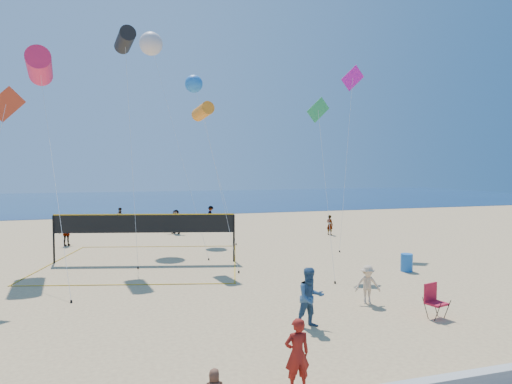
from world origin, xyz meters
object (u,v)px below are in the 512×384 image
object	(u,v)px
trash_barrel	(407,263)
volleyball_net	(144,229)
woman	(297,354)
camp_chair	(434,298)

from	to	relation	value
trash_barrel	volleyball_net	bearing A→B (deg)	153.77
trash_barrel	volleyball_net	size ratio (longest dim) A/B	0.07
woman	volleyball_net	distance (m)	15.46
woman	trash_barrel	bearing A→B (deg)	-135.52
camp_chair	trash_barrel	xyz separation A→B (m)	(3.28, 6.09, -0.22)
camp_chair	volleyball_net	size ratio (longest dim) A/B	0.11
camp_chair	volleyball_net	distance (m)	14.82
trash_barrel	volleyball_net	distance (m)	13.38
woman	volleyball_net	xyz separation A→B (m)	(-2.42, 15.24, 0.95)
woman	volleyball_net	bearing A→B (deg)	-81.00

